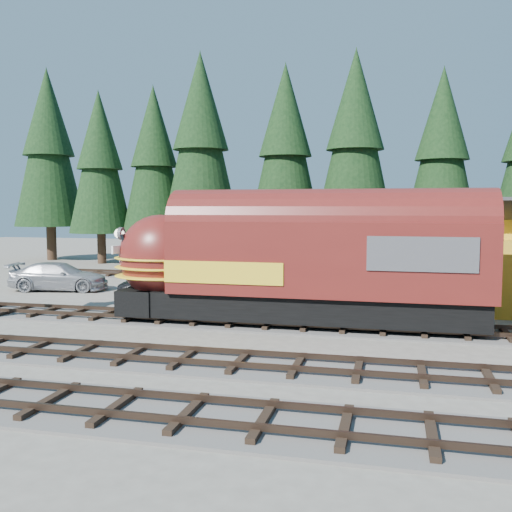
% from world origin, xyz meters
% --- Properties ---
extents(ground, '(120.00, 120.00, 0.00)m').
position_xyz_m(ground, '(0.00, 0.00, 0.00)').
color(ground, '#6B665B').
rests_on(ground, ground).
extents(track_spur, '(32.00, 3.20, 0.33)m').
position_xyz_m(track_spur, '(-10.00, 18.00, 0.06)').
color(track_spur, '#4C4947').
rests_on(track_spur, ground).
extents(depot, '(12.80, 7.00, 5.30)m').
position_xyz_m(depot, '(-0.00, 10.50, 2.96)').
color(depot, gold).
rests_on(depot, ground).
extents(conifer_backdrop, '(79.91, 22.86, 16.75)m').
position_xyz_m(conifer_backdrop, '(6.83, 24.77, 9.75)').
color(conifer_backdrop, black).
rests_on(conifer_backdrop, ground).
extents(locomotive, '(15.47, 3.08, 4.21)m').
position_xyz_m(locomotive, '(-3.87, 4.00, 2.47)').
color(locomotive, black).
rests_on(locomotive, ground).
extents(caboose, '(10.58, 3.07, 5.50)m').
position_xyz_m(caboose, '(-7.23, 18.00, 2.71)').
color(caboose, black).
rests_on(caboose, ground).
extents(pickup_truck_a, '(6.81, 4.08, 1.77)m').
position_xyz_m(pickup_truck_a, '(-9.43, 7.38, 0.89)').
color(pickup_truck_a, black).
rests_on(pickup_truck_a, ground).
extents(pickup_truck_b, '(5.94, 3.32, 1.63)m').
position_xyz_m(pickup_truck_b, '(-18.58, 10.70, 0.81)').
color(pickup_truck_b, '#A0A2A7').
rests_on(pickup_truck_b, ground).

